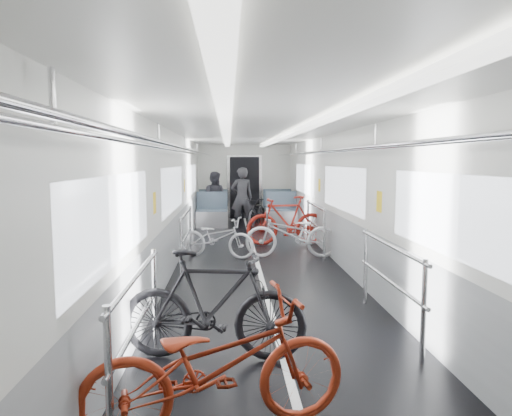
{
  "coord_description": "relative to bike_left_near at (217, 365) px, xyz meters",
  "views": [
    {
      "loc": [
        -0.52,
        -7.89,
        1.9
      ],
      "look_at": [
        0.0,
        0.73,
        0.99
      ],
      "focal_mm": 32.0,
      "sensor_mm": 36.0,
      "label": 1
    }
  ],
  "objects": [
    {
      "name": "bike_left_mid",
      "position": [
        -0.07,
        1.19,
        0.04
      ],
      "size": [
        1.82,
        0.74,
        1.06
      ],
      "primitive_type": "imported",
      "rotation": [
        0.0,
        0.0,
        1.43
      ],
      "color": "black",
      "rests_on": "floor"
    },
    {
      "name": "person_standing",
      "position": [
        0.45,
        9.67,
        0.36
      ],
      "size": [
        0.68,
        0.5,
        1.7
      ],
      "primitive_type": "imported",
      "rotation": [
        0.0,
        0.0,
        3.31
      ],
      "color": "black",
      "rests_on": "floor"
    },
    {
      "name": "bike_left_near",
      "position": [
        0.0,
        0.0,
        0.0
      ],
      "size": [
        1.96,
        1.04,
        0.98
      ],
      "primitive_type": "imported",
      "rotation": [
        0.0,
        0.0,
        1.79
      ],
      "color": "maroon",
      "rests_on": "floor"
    },
    {
      "name": "car_shell",
      "position": [
        0.6,
        6.65,
        0.64
      ],
      "size": [
        3.02,
        14.01,
        2.41
      ],
      "color": "black",
      "rests_on": "ground"
    },
    {
      "name": "bike_left_far",
      "position": [
        -0.15,
        5.77,
        -0.09
      ],
      "size": [
        1.6,
        1.01,
        0.8
      ],
      "primitive_type": "imported",
      "rotation": [
        0.0,
        0.0,
        1.23
      ],
      "color": "silver",
      "rests_on": "floor"
    },
    {
      "name": "bike_right_far",
      "position": [
        1.38,
        7.03,
        0.06
      ],
      "size": [
        1.88,
        0.73,
        1.1
      ],
      "primitive_type": "imported",
      "rotation": [
        0.0,
        0.0,
        -1.45
      ],
      "color": "maroon",
      "rests_on": "floor"
    },
    {
      "name": "bike_aisle",
      "position": [
        0.89,
        9.67,
        -0.06
      ],
      "size": [
        1.05,
        1.74,
        0.86
      ],
      "primitive_type": "imported",
      "rotation": [
        0.0,
        0.0,
        -0.31
      ],
      "color": "black",
      "rests_on": "floor"
    },
    {
      "name": "person_seated",
      "position": [
        -0.36,
        10.66,
        0.29
      ],
      "size": [
        0.91,
        0.81,
        1.56
      ],
      "primitive_type": "imported",
      "rotation": [
        0.0,
        0.0,
        2.8
      ],
      "color": "#302F37",
      "rests_on": "floor"
    },
    {
      "name": "bike_right_mid",
      "position": [
        1.31,
        5.69,
        -0.01
      ],
      "size": [
        1.85,
        0.74,
        0.95
      ],
      "primitive_type": "imported",
      "rotation": [
        0.0,
        0.0,
        -1.63
      ],
      "color": "#BCBCC1",
      "rests_on": "floor"
    }
  ]
}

